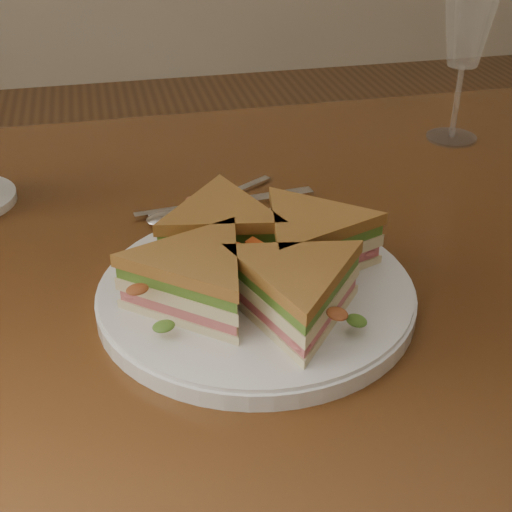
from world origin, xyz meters
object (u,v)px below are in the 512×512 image
at_px(table, 243,314).
at_px(plate, 256,295).
at_px(sandwich_wedges, 256,261).
at_px(knife, 220,205).
at_px(spoon, 183,213).
at_px(wine_glass, 468,28).

bearing_deg(table, plate, -95.31).
relative_size(sandwich_wedges, knife, 1.36).
xyz_separation_m(plate, spoon, (-0.04, 0.18, -0.00)).
height_order(plate, wine_glass, wine_glass).
bearing_deg(spoon, knife, -13.72).
bearing_deg(table, spoon, 129.35).
bearing_deg(sandwich_wedges, table, 84.69).
height_order(plate, sandwich_wedges, sandwich_wedges).
height_order(plate, spoon, plate).
xyz_separation_m(knife, wine_glass, (0.36, 0.13, 0.15)).
relative_size(plate, spoon, 1.81).
bearing_deg(spoon, sandwich_wedges, -108.79).
relative_size(spoon, wine_glass, 0.75).
height_order(table, spoon, spoon).
relative_size(knife, wine_glass, 1.00).
height_order(table, plate, plate).
relative_size(sandwich_wedges, wine_glass, 1.36).
bearing_deg(sandwich_wedges, wine_glass, 42.60).
xyz_separation_m(plate, knife, (0.00, 0.20, -0.01)).
bearing_deg(plate, wine_glass, 42.60).
distance_m(sandwich_wedges, wine_glass, 0.50).
bearing_deg(plate, sandwich_wedges, 93.58).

